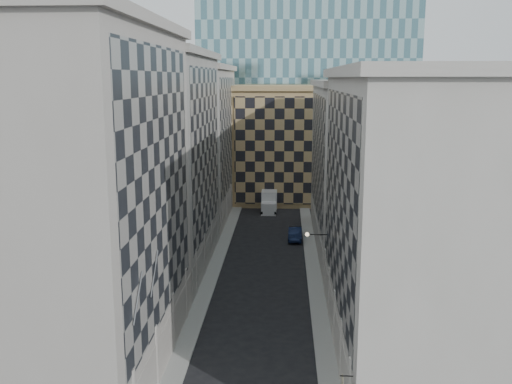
% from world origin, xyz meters
% --- Properties ---
extents(sidewalk_west, '(1.50, 100.00, 0.15)m').
position_xyz_m(sidewalk_west, '(-5.25, 30.00, 0.07)').
color(sidewalk_west, gray).
rests_on(sidewalk_west, ground).
extents(sidewalk_east, '(1.50, 100.00, 0.15)m').
position_xyz_m(sidewalk_east, '(5.25, 30.00, 0.07)').
color(sidewalk_east, gray).
rests_on(sidewalk_east, ground).
extents(bldg_left_a, '(10.80, 22.80, 23.70)m').
position_xyz_m(bldg_left_a, '(-10.88, 11.00, 11.82)').
color(bldg_left_a, '#9C958C').
rests_on(bldg_left_a, ground).
extents(bldg_left_b, '(10.80, 22.80, 22.70)m').
position_xyz_m(bldg_left_b, '(-10.88, 33.00, 11.32)').
color(bldg_left_b, gray).
rests_on(bldg_left_b, ground).
extents(bldg_left_c, '(10.80, 22.80, 21.70)m').
position_xyz_m(bldg_left_c, '(-10.88, 55.00, 10.83)').
color(bldg_left_c, '#9C958C').
rests_on(bldg_left_c, ground).
extents(bldg_right_a, '(10.80, 26.80, 20.70)m').
position_xyz_m(bldg_right_a, '(10.88, 15.00, 10.32)').
color(bldg_right_a, '#AAA69C').
rests_on(bldg_right_a, ground).
extents(bldg_right_b, '(10.80, 28.80, 19.70)m').
position_xyz_m(bldg_right_b, '(10.89, 42.00, 9.85)').
color(bldg_right_b, '#AAA69C').
rests_on(bldg_right_b, ground).
extents(tan_block, '(16.80, 14.80, 18.80)m').
position_xyz_m(tan_block, '(2.00, 67.90, 9.44)').
color(tan_block, '#A28C56').
rests_on(tan_block, ground).
extents(church_tower, '(7.20, 7.20, 51.50)m').
position_xyz_m(church_tower, '(0.00, 82.00, 26.95)').
color(church_tower, '#2B2521').
rests_on(church_tower, ground).
extents(flagpoles_left, '(0.10, 6.33, 2.33)m').
position_xyz_m(flagpoles_left, '(-5.90, 6.00, 8.00)').
color(flagpoles_left, gray).
rests_on(flagpoles_left, ground).
extents(bracket_lamp, '(1.98, 0.36, 0.36)m').
position_xyz_m(bracket_lamp, '(4.38, 24.00, 6.20)').
color(bracket_lamp, black).
rests_on(bracket_lamp, ground).
extents(box_truck, '(2.32, 5.67, 3.11)m').
position_xyz_m(box_truck, '(-0.20, 59.08, 1.35)').
color(box_truck, silver).
rests_on(box_truck, ground).
extents(dark_car, '(1.79, 4.80, 1.57)m').
position_xyz_m(dark_car, '(3.50, 43.63, 0.78)').
color(dark_car, '#0E1733').
rests_on(dark_car, ground).
extents(shop_sign, '(0.71, 0.62, 0.69)m').
position_xyz_m(shop_sign, '(5.42, 3.00, 3.84)').
color(shop_sign, black).
rests_on(shop_sign, ground).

